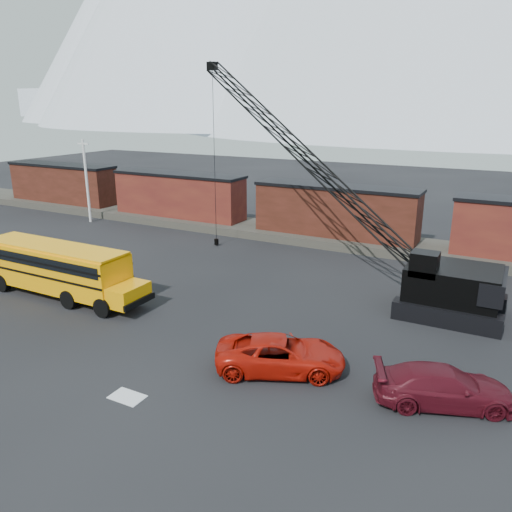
{
  "coord_description": "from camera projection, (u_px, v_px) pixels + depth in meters",
  "views": [
    {
      "loc": [
        13.26,
        -16.96,
        11.27
      ],
      "look_at": [
        0.58,
        6.84,
        3.0
      ],
      "focal_mm": 35.0,
      "sensor_mm": 36.0,
      "label": 1
    }
  ],
  "objects": [
    {
      "name": "ground",
      "position": [
        177.0,
        352.0,
        23.58
      ],
      "size": [
        160.0,
        160.0,
        0.0
      ],
      "primitive_type": "plane",
      "color": "black",
      "rests_on": "ground"
    },
    {
      "name": "gravel_berm",
      "position": [
        334.0,
        239.0,
        42.04
      ],
      "size": [
        120.0,
        5.0,
        0.7
      ],
      "primitive_type": "cube",
      "color": "#464239",
      "rests_on": "ground"
    },
    {
      "name": "boxcar_west_far",
      "position": [
        63.0,
        183.0,
        55.71
      ],
      "size": [
        13.7,
        3.1,
        4.17
      ],
      "color": "#512016",
      "rests_on": "gravel_berm"
    },
    {
      "name": "boxcar_west_near",
      "position": [
        179.0,
        195.0,
        48.52
      ],
      "size": [
        13.7,
        3.1,
        4.17
      ],
      "color": "#4B1715",
      "rests_on": "gravel_berm"
    },
    {
      "name": "boxcar_mid",
      "position": [
        336.0,
        211.0,
        41.33
      ],
      "size": [
        13.7,
        3.1,
        4.17
      ],
      "color": "#512016",
      "rests_on": "gravel_berm"
    },
    {
      "name": "utility_pole",
      "position": [
        87.0,
        180.0,
        48.34
      ],
      "size": [
        1.4,
        0.24,
        8.0
      ],
      "color": "silver",
      "rests_on": "ground"
    },
    {
      "name": "snow_patch",
      "position": [
        127.0,
        397.0,
        19.97
      ],
      "size": [
        1.4,
        0.9,
        0.02
      ],
      "primitive_type": "cube",
      "color": "silver",
      "rests_on": "ground"
    },
    {
      "name": "school_bus",
      "position": [
        60.0,
        268.0,
        29.91
      ],
      "size": [
        11.65,
        2.65,
        3.19
      ],
      "color": "#FDA105",
      "rests_on": "ground"
    },
    {
      "name": "red_pickup",
      "position": [
        280.0,
        354.0,
        21.76
      ],
      "size": [
        6.2,
        4.69,
        1.56
      ],
      "primitive_type": "imported",
      "rotation": [
        0.0,
        0.0,
        2.0
      ],
      "color": "#B51408",
      "rests_on": "ground"
    },
    {
      "name": "maroon_suv",
      "position": [
        443.0,
        386.0,
        19.31
      ],
      "size": [
        5.71,
        3.94,
        1.54
      ],
      "primitive_type": "imported",
      "rotation": [
        0.0,
        0.0,
        1.94
      ],
      "color": "#4F0E18",
      "rests_on": "ground"
    },
    {
      "name": "crawler_crane",
      "position": [
        304.0,
        155.0,
        32.49
      ],
      "size": [
        22.22,
        8.37,
        14.42
      ],
      "color": "black",
      "rests_on": "ground"
    }
  ]
}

